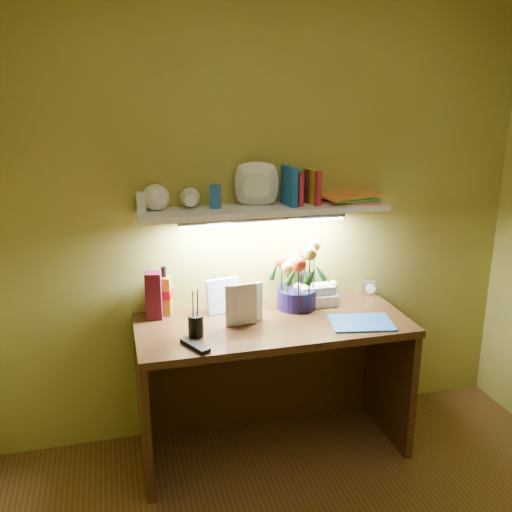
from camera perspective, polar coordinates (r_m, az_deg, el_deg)
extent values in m
cube|color=#381F0F|center=(3.11, 1.67, -12.92)|extent=(1.40, 0.60, 0.75)
cube|color=#B1B1B5|center=(3.38, 11.22, -3.11)|extent=(0.09, 0.06, 0.08)
cube|color=#4F0E1B|center=(2.99, -10.16, -3.90)|extent=(0.09, 0.09, 0.25)
cylinder|color=black|center=(2.77, -6.06, -6.22)|extent=(0.08, 0.08, 0.18)
cube|color=black|center=(2.68, -6.11, -8.88)|extent=(0.12, 0.18, 0.02)
cube|color=blue|center=(2.97, 10.48, -6.56)|extent=(0.35, 0.28, 0.01)
imported|color=beige|center=(2.85, -3.09, -5.05)|extent=(0.16, 0.02, 0.22)
imported|color=white|center=(2.86, -1.87, -5.08)|extent=(0.15, 0.06, 0.21)
cube|color=white|center=(2.94, 0.87, 4.65)|extent=(1.30, 0.25, 0.03)
imported|color=white|center=(2.83, -9.51, 5.32)|extent=(0.16, 0.16, 0.10)
imported|color=white|center=(2.85, -6.54, 5.43)|extent=(0.11, 0.11, 0.09)
imported|color=white|center=(2.92, 0.05, 5.42)|extent=(0.28, 0.28, 0.06)
cube|color=white|center=(2.88, -11.39, 5.33)|extent=(0.05, 0.04, 0.10)
cube|color=blue|center=(2.90, -4.08, 5.96)|extent=(0.07, 0.06, 0.12)
cube|color=#B22439|center=(2.98, 4.26, 6.74)|extent=(0.03, 0.12, 0.17)
cube|color=yellow|center=(3.02, 5.40, 6.95)|extent=(0.04, 0.11, 0.18)
cube|color=#175AB4|center=(2.96, 3.34, 7.00)|extent=(0.05, 0.15, 0.20)
cube|color=#1D7F33|center=(3.00, 4.60, 6.85)|extent=(0.07, 0.11, 0.18)
cube|color=#B22439|center=(3.00, 5.69, 6.85)|extent=(0.06, 0.13, 0.18)
cube|color=#D45664|center=(3.13, 9.32, 5.58)|extent=(0.36, 0.31, 0.01)
cube|color=green|center=(3.11, 9.47, 5.73)|extent=(0.27, 0.20, 0.01)
cube|color=orange|center=(3.14, 9.05, 6.12)|extent=(0.38, 0.32, 0.01)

